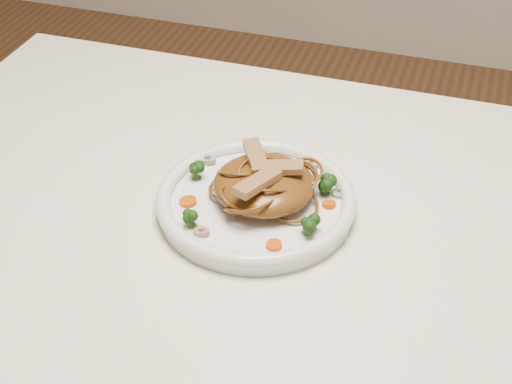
% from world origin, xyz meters
% --- Properties ---
extents(table, '(1.20, 0.80, 0.75)m').
position_xyz_m(table, '(0.00, 0.00, 0.65)').
color(table, '#F1E4CC').
rests_on(table, ground).
extents(plate, '(0.31, 0.31, 0.02)m').
position_xyz_m(plate, '(-0.06, 0.03, 0.76)').
color(plate, white).
rests_on(plate, table).
extents(noodle_mound, '(0.16, 0.16, 0.04)m').
position_xyz_m(noodle_mound, '(-0.05, 0.04, 0.79)').
color(noodle_mound, brown).
rests_on(noodle_mound, plate).
extents(chicken_a, '(0.07, 0.04, 0.01)m').
position_xyz_m(chicken_a, '(-0.03, 0.04, 0.81)').
color(chicken_a, '#A77A4F').
rests_on(chicken_a, noodle_mound).
extents(chicken_b, '(0.05, 0.07, 0.01)m').
position_xyz_m(chicken_b, '(-0.07, 0.06, 0.81)').
color(chicken_b, '#A77A4F').
rests_on(chicken_b, noodle_mound).
extents(chicken_c, '(0.05, 0.07, 0.01)m').
position_xyz_m(chicken_c, '(-0.05, 0.01, 0.81)').
color(chicken_c, '#A77A4F').
rests_on(chicken_c, noodle_mound).
extents(broccoli_0, '(0.03, 0.03, 0.03)m').
position_xyz_m(broccoli_0, '(0.02, 0.07, 0.78)').
color(broccoli_0, '#173F0D').
rests_on(broccoli_0, plate).
extents(broccoli_1, '(0.03, 0.03, 0.03)m').
position_xyz_m(broccoli_1, '(-0.15, 0.05, 0.78)').
color(broccoli_1, '#173F0D').
rests_on(broccoli_1, plate).
extents(broccoli_2, '(0.03, 0.03, 0.03)m').
position_xyz_m(broccoli_2, '(-0.11, -0.04, 0.78)').
color(broccoli_2, '#173F0D').
rests_on(broccoli_2, plate).
extents(broccoli_3, '(0.04, 0.04, 0.03)m').
position_xyz_m(broccoli_3, '(0.02, -0.01, 0.78)').
color(broccoli_3, '#173F0D').
rests_on(broccoli_3, plate).
extents(carrot_0, '(0.02, 0.02, 0.00)m').
position_xyz_m(carrot_0, '(-0.02, 0.11, 0.77)').
color(carrot_0, '#CA4E07').
rests_on(carrot_0, plate).
extents(carrot_1, '(0.03, 0.03, 0.00)m').
position_xyz_m(carrot_1, '(-0.14, -0.00, 0.77)').
color(carrot_1, '#CA4E07').
rests_on(carrot_1, plate).
extents(carrot_2, '(0.02, 0.02, 0.00)m').
position_xyz_m(carrot_2, '(0.04, 0.05, 0.77)').
color(carrot_2, '#CA4E07').
rests_on(carrot_2, plate).
extents(carrot_3, '(0.02, 0.02, 0.00)m').
position_xyz_m(carrot_3, '(-0.08, 0.13, 0.77)').
color(carrot_3, '#CA4E07').
rests_on(carrot_3, plate).
extents(carrot_4, '(0.02, 0.02, 0.00)m').
position_xyz_m(carrot_4, '(-0.01, -0.05, 0.77)').
color(carrot_4, '#CA4E07').
rests_on(carrot_4, plate).
extents(mushroom_0, '(0.02, 0.02, 0.01)m').
position_xyz_m(mushroom_0, '(-0.10, -0.05, 0.77)').
color(mushroom_0, tan).
rests_on(mushroom_0, plate).
extents(mushroom_1, '(0.03, 0.03, 0.01)m').
position_xyz_m(mushroom_1, '(0.04, 0.07, 0.77)').
color(mushroom_1, tan).
rests_on(mushroom_1, plate).
extents(mushroom_2, '(0.03, 0.03, 0.01)m').
position_xyz_m(mushroom_2, '(-0.15, 0.09, 0.77)').
color(mushroom_2, tan).
rests_on(mushroom_2, plate).
extents(mushroom_3, '(0.03, 0.03, 0.01)m').
position_xyz_m(mushroom_3, '(-0.01, 0.13, 0.77)').
color(mushroom_3, tan).
rests_on(mushroom_3, plate).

